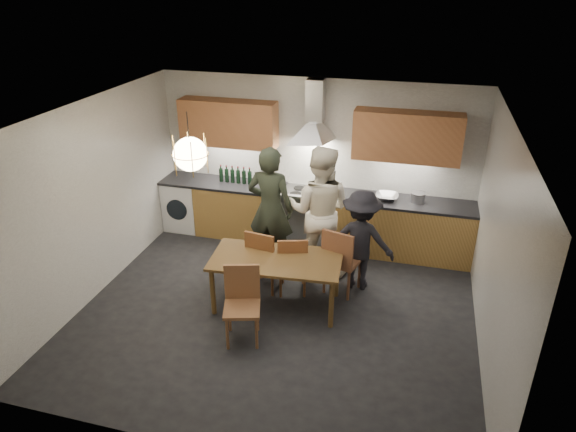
% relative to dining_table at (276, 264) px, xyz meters
% --- Properties ---
extents(ground, '(5.00, 5.00, 0.00)m').
position_rel_dining_table_xyz_m(ground, '(0.05, -0.14, -0.62)').
color(ground, black).
rests_on(ground, ground).
extents(room_shell, '(5.02, 4.52, 2.61)m').
position_rel_dining_table_xyz_m(room_shell, '(0.05, -0.14, 1.09)').
color(room_shell, silver).
rests_on(room_shell, ground).
extents(counter_run, '(5.00, 0.62, 0.90)m').
position_rel_dining_table_xyz_m(counter_run, '(0.07, 1.81, -0.17)').
color(counter_run, tan).
rests_on(counter_run, ground).
extents(range_stove, '(0.90, 0.60, 0.92)m').
position_rel_dining_table_xyz_m(range_stove, '(0.05, 1.80, -0.18)').
color(range_stove, silver).
rests_on(range_stove, ground).
extents(wall_fixtures, '(4.30, 0.54, 1.10)m').
position_rel_dining_table_xyz_m(wall_fixtures, '(0.05, 1.92, 1.25)').
color(wall_fixtures, '#C17B4A').
rests_on(wall_fixtures, ground).
extents(pendant_lamp, '(0.43, 0.43, 0.70)m').
position_rel_dining_table_xyz_m(pendant_lamp, '(-0.95, -0.24, 1.48)').
color(pendant_lamp, black).
rests_on(pendant_lamp, ground).
extents(dining_table, '(1.73, 0.96, 0.70)m').
position_rel_dining_table_xyz_m(dining_table, '(0.00, 0.00, 0.00)').
color(dining_table, brown).
rests_on(dining_table, ground).
extents(chair_back_left, '(0.48, 0.48, 0.93)m').
position_rel_dining_table_xyz_m(chair_back_left, '(-0.27, 0.28, -0.09)').
color(chair_back_left, brown).
rests_on(chair_back_left, ground).
extents(chair_back_mid, '(0.49, 0.49, 0.88)m').
position_rel_dining_table_xyz_m(chair_back_mid, '(0.14, 0.30, -0.12)').
color(chair_back_mid, brown).
rests_on(chair_back_mid, ground).
extents(chair_back_right, '(0.55, 0.55, 0.99)m').
position_rel_dining_table_xyz_m(chair_back_right, '(0.75, 0.48, -0.06)').
color(chair_back_right, brown).
rests_on(chair_back_right, ground).
extents(chair_front, '(0.52, 0.52, 0.93)m').
position_rel_dining_table_xyz_m(chair_front, '(-0.21, -0.71, -0.09)').
color(chair_front, brown).
rests_on(chair_front, ground).
extents(person_left, '(0.71, 0.49, 1.87)m').
position_rel_dining_table_xyz_m(person_left, '(-0.36, 0.95, 0.31)').
color(person_left, black).
rests_on(person_left, ground).
extents(person_mid, '(0.94, 0.73, 1.91)m').
position_rel_dining_table_xyz_m(person_mid, '(0.34, 1.03, 0.33)').
color(person_mid, silver).
rests_on(person_mid, ground).
extents(person_right, '(0.94, 0.55, 1.44)m').
position_rel_dining_table_xyz_m(person_right, '(0.98, 0.74, 0.10)').
color(person_right, black).
rests_on(person_right, ground).
extents(mixing_bowl, '(0.35, 0.35, 0.08)m').
position_rel_dining_table_xyz_m(mixing_bowl, '(1.22, 1.80, 0.32)').
color(mixing_bowl, silver).
rests_on(mixing_bowl, counter_run).
extents(stock_pot, '(0.22, 0.22, 0.14)m').
position_rel_dining_table_xyz_m(stock_pot, '(1.67, 1.82, 0.35)').
color(stock_pot, '#A8A8AB').
rests_on(stock_pot, counter_run).
extents(wine_bottles, '(0.56, 0.07, 0.28)m').
position_rel_dining_table_xyz_m(wine_bottles, '(-1.22, 1.85, 0.42)').
color(wine_bottles, black).
rests_on(wine_bottles, counter_run).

